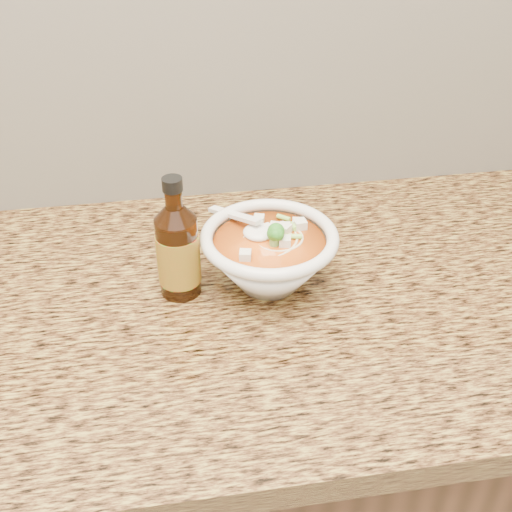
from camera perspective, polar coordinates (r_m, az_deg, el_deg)
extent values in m
cube|color=beige|center=(1.12, -11.93, 16.27)|extent=(4.00, 0.02, 0.50)
cube|color=#331F0F|center=(1.31, -8.06, -20.24)|extent=(4.00, 0.65, 0.86)
cube|color=olive|center=(0.98, -10.21, -5.05)|extent=(4.00, 0.68, 0.04)
cylinder|color=white|center=(0.98, 1.15, -2.19)|extent=(0.08, 0.08, 0.01)
torus|color=white|center=(0.94, 1.21, 1.69)|extent=(0.20, 0.20, 0.02)
torus|color=beige|center=(0.94, 0.15, 1.21)|extent=(0.08, 0.08, 0.00)
torus|color=beige|center=(0.95, 1.05, 1.70)|extent=(0.12, 0.12, 0.00)
torus|color=beige|center=(0.95, 2.23, 1.53)|extent=(0.13, 0.13, 0.00)
torus|color=beige|center=(0.94, 0.16, 0.83)|extent=(0.11, 0.11, 0.00)
torus|color=beige|center=(0.95, 0.71, 1.37)|extent=(0.12, 0.12, 0.00)
torus|color=beige|center=(0.95, 1.33, 1.04)|extent=(0.12, 0.12, 0.00)
torus|color=beige|center=(0.95, 0.49, 0.99)|extent=(0.10, 0.10, 0.00)
torus|color=beige|center=(0.94, 0.08, 0.67)|extent=(0.10, 0.10, 0.00)
torus|color=beige|center=(0.94, 1.88, 0.14)|extent=(0.13, 0.13, 0.00)
cube|color=silver|center=(0.93, 3.91, 1.09)|extent=(0.02, 0.02, 0.02)
cube|color=silver|center=(0.93, -1.10, 1.39)|extent=(0.02, 0.02, 0.02)
cube|color=silver|center=(0.96, 1.74, 2.39)|extent=(0.02, 0.02, 0.01)
cube|color=silver|center=(0.92, 2.90, 0.77)|extent=(0.02, 0.02, 0.02)
cube|color=silver|center=(0.97, 2.85, 2.91)|extent=(0.02, 0.02, 0.02)
cube|color=silver|center=(0.95, -0.62, 2.05)|extent=(0.02, 0.02, 0.01)
cube|color=silver|center=(0.90, 1.49, -0.07)|extent=(0.02, 0.02, 0.02)
cube|color=silver|center=(0.90, 0.87, -0.24)|extent=(0.02, 0.02, 0.01)
cube|color=silver|center=(0.96, -0.51, 2.47)|extent=(0.02, 0.02, 0.01)
ellipsoid|color=#196014|center=(0.92, 1.66, 2.01)|extent=(0.04, 0.04, 0.03)
cylinder|color=#94D853|center=(0.93, -0.38, 1.34)|extent=(0.01, 0.02, 0.01)
cylinder|color=#94D853|center=(0.95, -1.75, 1.90)|extent=(0.02, 0.02, 0.01)
cylinder|color=#94D853|center=(0.90, -1.69, 0.11)|extent=(0.02, 0.02, 0.01)
cylinder|color=#94D853|center=(0.97, 4.26, 2.59)|extent=(0.02, 0.01, 0.01)
ellipsoid|color=white|center=(0.95, 0.22, 2.14)|extent=(0.05, 0.05, 0.02)
cube|color=white|center=(0.98, -1.93, 3.65)|extent=(0.07, 0.10, 0.03)
cylinder|color=#351707|center=(0.94, -6.91, -0.02)|extent=(0.07, 0.07, 0.13)
cylinder|color=#351707|center=(0.89, -7.35, 5.08)|extent=(0.03, 0.03, 0.03)
cylinder|color=black|center=(0.88, -7.46, 6.34)|extent=(0.03, 0.03, 0.02)
cylinder|color=red|center=(0.94, -6.90, -0.15)|extent=(0.07, 0.07, 0.08)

